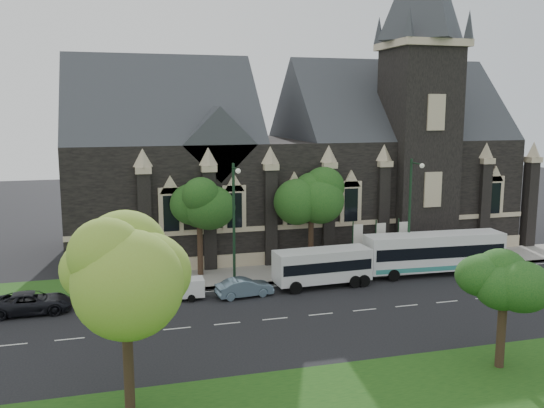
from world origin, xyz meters
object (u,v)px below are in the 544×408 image
object	(u,v)px
street_lamp_mid	(234,218)
banner_flag_right	(401,238)
banner_flag_center	(379,239)
shuttle_bus	(323,265)
tree_walk_left	(201,202)
tree_park_east	(506,276)
sedan	(244,287)
tree_walk_right	(313,197)
box_trailer	(190,287)
banner_flag_left	(356,241)
tree_park_near	(130,264)
car_far_red	(111,292)
car_far_black	(32,302)
street_lamp_near	(411,209)
tour_coach	(435,252)

from	to	relation	value
street_lamp_mid	banner_flag_right	world-z (taller)	street_lamp_mid
banner_flag_center	shuttle_bus	bearing A→B (deg)	-150.59
tree_walk_left	tree_park_east	bearing A→B (deg)	-59.13
banner_flag_right	sedan	size ratio (longest dim) A/B	1.02
tree_walk_right	box_trailer	xyz separation A→B (m)	(-10.71, -5.47, -5.02)
banner_flag_left	banner_flag_center	xyz separation A→B (m)	(2.00, 0.00, 0.00)
tree_park_near	tree_walk_left	world-z (taller)	tree_park_near
tree_park_east	tree_walk_left	xyz separation A→B (m)	(-11.97, 20.03, 1.12)
car_far_red	car_far_black	xyz separation A→B (m)	(-4.83, -1.04, 0.05)
street_lamp_near	car_far_black	xyz separation A→B (m)	(-27.53, -1.94, -4.42)
tree_park_east	street_lamp_near	bearing A→B (deg)	76.89
tree_park_east	shuttle_bus	distance (m)	15.70
banner_flag_center	car_far_red	size ratio (longest dim) A/B	1.08
banner_flag_left	banner_flag_center	bearing A→B (deg)	0.00
tree_park_near	banner_flag_center	distance (m)	27.10
car_far_red	banner_flag_right	bearing A→B (deg)	-78.36
tree_park_east	car_far_black	bearing A→B (deg)	148.58
banner_flag_right	tour_coach	world-z (taller)	banner_flag_right
car_far_red	tree_park_near	bearing A→B (deg)	-171.76
box_trailer	tree_walk_right	bearing A→B (deg)	28.62
box_trailer	tree_walk_left	bearing A→B (deg)	74.25
banner_flag_left	banner_flag_right	xyz separation A→B (m)	(4.00, 0.00, 0.00)
street_lamp_mid	sedan	bearing A→B (deg)	-86.34
tree_park_near	car_far_black	bearing A→B (deg)	112.47
tree_park_east	shuttle_bus	bearing A→B (deg)	105.08
banner_flag_left	sedan	xyz separation A→B (m)	(-10.14, -4.26, -1.73)
tour_coach	car_far_red	xyz separation A→B (m)	(-24.39, 0.00, -1.12)
tree_walk_left	sedan	world-z (taller)	tree_walk_left
tree_park_near	banner_flag_center	bearing A→B (deg)	41.54
banner_flag_left	street_lamp_mid	bearing A→B (deg)	-169.50
street_lamp_near	street_lamp_mid	size ratio (longest dim) A/B	1.00
banner_flag_center	shuttle_bus	xyz separation A→B (m)	(-6.12, -3.45, -0.81)
banner_flag_center	banner_flag_left	bearing A→B (deg)	180.00
street_lamp_near	box_trailer	bearing A→B (deg)	-173.98
car_far_red	tree_park_east	bearing A→B (deg)	-124.74
tree_park_east	tour_coach	size ratio (longest dim) A/B	0.56
tree_walk_left	car_far_red	distance (m)	9.69
sedan	car_far_black	distance (m)	13.69
tree_park_near	tree_walk_right	world-z (taller)	tree_park_near
banner_flag_center	banner_flag_right	world-z (taller)	same
tree_walk_right	shuttle_bus	xyz separation A→B (m)	(-1.04, -5.16, -4.24)
street_lamp_near	banner_flag_center	distance (m)	3.74
tree_park_near	box_trailer	xyz separation A→B (m)	(4.27, 14.02, -5.61)
tree_park_east	car_far_black	world-z (taller)	tree_park_east
sedan	tree_walk_left	bearing A→B (deg)	11.55
street_lamp_near	shuttle_bus	xyz separation A→B (m)	(-7.83, -1.54, -3.53)
tree_walk_left	banner_flag_center	world-z (taller)	tree_walk_left
car_far_red	banner_flag_center	bearing A→B (deg)	-77.71
banner_flag_right	car_far_black	distance (m)	28.13
banner_flag_center	car_far_black	bearing A→B (deg)	-171.53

